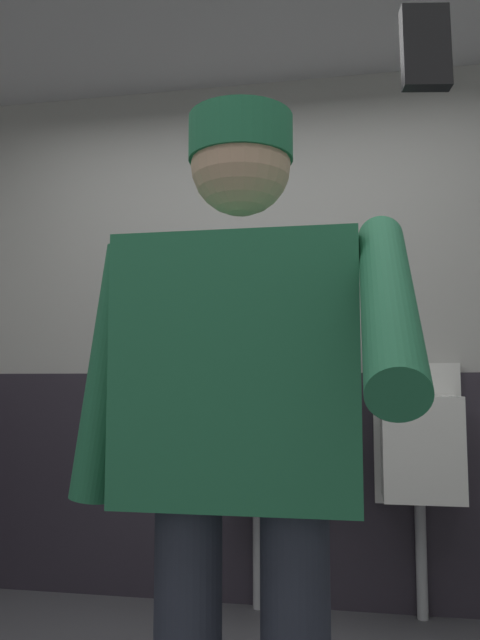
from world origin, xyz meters
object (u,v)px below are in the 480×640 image
object	(u,v)px
urinal_left	(255,443)
cell_phone	(425,48)
urinal_middle	(420,446)
person	(240,427)

from	to	relation	value
urinal_left	cell_phone	xyz separation A→B (m)	(0.57, -2.17, 0.70)
urinal_middle	person	world-z (taller)	person
cell_phone	urinal_middle	bearing A→B (deg)	75.90
urinal_middle	cell_phone	bearing A→B (deg)	-94.77
person	urinal_left	bearing A→B (deg)	98.11
urinal_left	urinal_middle	world-z (taller)	same
person	cell_phone	xyz separation A→B (m)	(0.33, -0.50, 0.51)
person	urinal_middle	bearing A→B (deg)	72.92
urinal_middle	person	bearing A→B (deg)	-107.08
urinal_left	person	xyz separation A→B (m)	(0.24, -1.67, 0.19)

